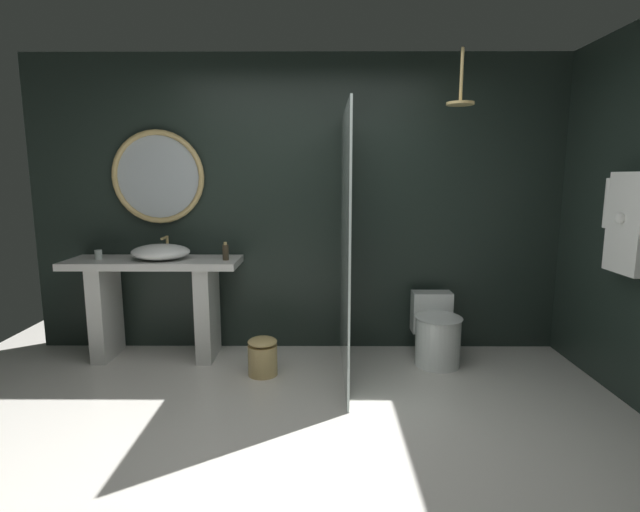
% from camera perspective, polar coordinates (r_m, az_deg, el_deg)
% --- Properties ---
extents(ground_plane, '(5.76, 5.76, 0.00)m').
position_cam_1_polar(ground_plane, '(2.89, -3.70, -23.32)').
color(ground_plane, silver).
extents(back_wall_panel, '(4.80, 0.10, 2.60)m').
position_cam_1_polar(back_wall_panel, '(4.33, -2.14, 5.98)').
color(back_wall_panel, '#1E2823').
rests_on(back_wall_panel, ground_plane).
extents(vanity_counter, '(1.45, 0.49, 0.87)m').
position_cam_1_polar(vanity_counter, '(4.38, -18.92, -4.51)').
color(vanity_counter, silver).
rests_on(vanity_counter, ground_plane).
extents(vessel_sink, '(0.49, 0.40, 0.18)m').
position_cam_1_polar(vessel_sink, '(4.26, -18.38, 0.46)').
color(vessel_sink, white).
rests_on(vessel_sink, vanity_counter).
extents(tumbler_cup, '(0.06, 0.06, 0.08)m').
position_cam_1_polar(tumbler_cup, '(4.48, -24.80, 0.16)').
color(tumbler_cup, silver).
rests_on(tumbler_cup, vanity_counter).
extents(soap_dispenser, '(0.05, 0.05, 0.15)m').
position_cam_1_polar(soap_dispenser, '(4.10, -11.14, 0.47)').
color(soap_dispenser, '#3D3323').
rests_on(soap_dispenser, vanity_counter).
extents(round_wall_mirror, '(0.81, 0.05, 0.81)m').
position_cam_1_polar(round_wall_mirror, '(4.47, -18.66, 8.88)').
color(round_wall_mirror, tan).
extents(shower_glass_panel, '(0.02, 1.28, 2.05)m').
position_cam_1_polar(shower_glass_panel, '(3.68, 3.00, 1.04)').
color(shower_glass_panel, silver).
rests_on(shower_glass_panel, ground_plane).
extents(rain_shower_head, '(0.21, 0.21, 0.41)m').
position_cam_1_polar(rain_shower_head, '(3.92, 16.33, 17.58)').
color(rain_shower_head, tan).
extents(hanging_bathrobe, '(0.20, 0.53, 0.74)m').
position_cam_1_polar(hanging_bathrobe, '(3.76, 33.00, 3.77)').
color(hanging_bathrobe, tan).
extents(toilet, '(0.39, 0.57, 0.56)m').
position_cam_1_polar(toilet, '(4.22, 13.60, -8.81)').
color(toilet, white).
rests_on(toilet, ground_plane).
extents(waste_bin, '(0.23, 0.23, 0.31)m').
position_cam_1_polar(waste_bin, '(3.91, -6.82, -11.68)').
color(waste_bin, tan).
rests_on(waste_bin, ground_plane).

